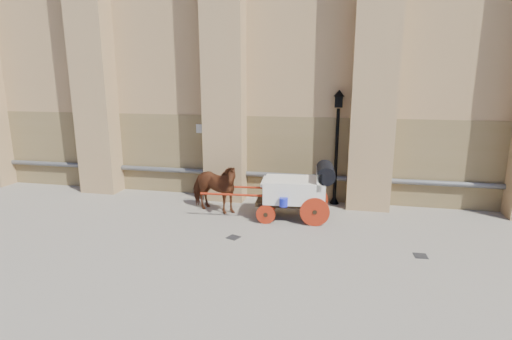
# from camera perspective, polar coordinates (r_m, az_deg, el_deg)

# --- Properties ---
(ground) EXTENTS (90.00, 90.00, 0.00)m
(ground) POSITION_cam_1_polar(r_m,az_deg,el_deg) (11.25, -4.42, -9.69)
(ground) COLOR gray
(ground) RESTS_ON ground
(horse) EXTENTS (2.15, 1.47, 1.66)m
(horse) POSITION_cam_1_polar(r_m,az_deg,el_deg) (13.13, -6.09, -2.51)
(horse) COLOR brown
(horse) RESTS_ON ground
(carriage) EXTENTS (4.17, 1.55, 1.79)m
(carriage) POSITION_cam_1_polar(r_m,az_deg,el_deg) (12.47, 6.15, -2.70)
(carriage) COLOR black
(carriage) RESTS_ON ground
(street_lamp) EXTENTS (0.37, 0.37, 3.95)m
(street_lamp) POSITION_cam_1_polar(r_m,az_deg,el_deg) (13.92, 11.46, 3.60)
(street_lamp) COLOR black
(street_lamp) RESTS_ON ground
(drain_grate_near) EXTENTS (0.42, 0.42, 0.01)m
(drain_grate_near) POSITION_cam_1_polar(r_m,az_deg,el_deg) (11.27, -3.24, -9.59)
(drain_grate_near) COLOR black
(drain_grate_near) RESTS_ON ground
(drain_grate_far) EXTENTS (0.34, 0.34, 0.01)m
(drain_grate_far) POSITION_cam_1_polar(r_m,az_deg,el_deg) (10.98, 22.45, -11.26)
(drain_grate_far) COLOR black
(drain_grate_far) RESTS_ON ground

